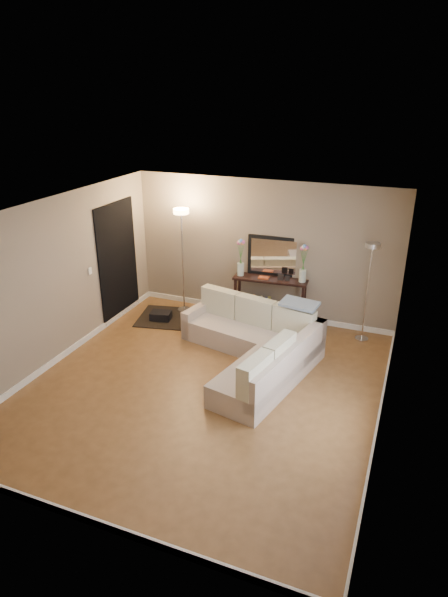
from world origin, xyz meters
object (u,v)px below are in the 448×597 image
at_px(floor_lamp_unlit, 370,273).
at_px(console_table, 265,296).
at_px(sectional_sofa, 256,345).
at_px(floor_lamp_lit, 182,240).

bearing_deg(floor_lamp_unlit, console_table, 174.82).
bearing_deg(floor_lamp_unlit, sectional_sofa, -136.56).
bearing_deg(sectional_sofa, floor_lamp_unlit, 43.44).
height_order(floor_lamp_lit, floor_lamp_unlit, floor_lamp_lit).
relative_size(sectional_sofa, floor_lamp_unlit, 1.53).
relative_size(floor_lamp_lit, floor_lamp_unlit, 1.16).
distance_m(console_table, floor_lamp_lit, 1.88).
relative_size(console_table, floor_lamp_lit, 0.68).
relative_size(console_table, floor_lamp_unlit, 0.79).
xyz_separation_m(console_table, floor_lamp_lit, (-1.60, -0.21, 0.97)).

